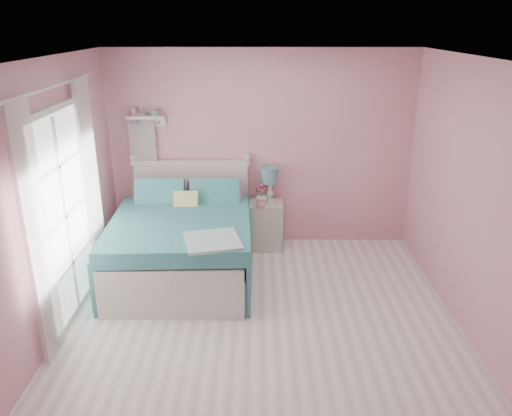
{
  "coord_description": "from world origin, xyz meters",
  "views": [
    {
      "loc": [
        -0.04,
        -4.2,
        2.9
      ],
      "look_at": [
        -0.07,
        1.2,
        0.87
      ],
      "focal_mm": 35.0,
      "sensor_mm": 36.0,
      "label": 1
    }
  ],
  "objects_px": {
    "bed": "(183,244)",
    "vase": "(261,197)",
    "teacup": "(260,204)",
    "table_lamp": "(269,178)",
    "nightstand": "(266,225)"
  },
  "relations": [
    {
      "from": "vase",
      "to": "teacup",
      "type": "distance_m",
      "value": 0.18
    },
    {
      "from": "bed",
      "to": "table_lamp",
      "type": "bearing_deg",
      "value": 37.61
    },
    {
      "from": "table_lamp",
      "to": "vase",
      "type": "height_order",
      "value": "table_lamp"
    },
    {
      "from": "table_lamp",
      "to": "teacup",
      "type": "xyz_separation_m",
      "value": [
        -0.12,
        -0.25,
        -0.28
      ]
    },
    {
      "from": "teacup",
      "to": "table_lamp",
      "type": "bearing_deg",
      "value": 65.12
    },
    {
      "from": "nightstand",
      "to": "vase",
      "type": "height_order",
      "value": "vase"
    },
    {
      "from": "vase",
      "to": "teacup",
      "type": "xyz_separation_m",
      "value": [
        -0.02,
        -0.17,
        -0.04
      ]
    },
    {
      "from": "nightstand",
      "to": "table_lamp",
      "type": "height_order",
      "value": "table_lamp"
    },
    {
      "from": "bed",
      "to": "teacup",
      "type": "relative_size",
      "value": 19.81
    },
    {
      "from": "nightstand",
      "to": "teacup",
      "type": "distance_m",
      "value": 0.41
    },
    {
      "from": "bed",
      "to": "vase",
      "type": "bearing_deg",
      "value": 37.74
    },
    {
      "from": "table_lamp",
      "to": "teacup",
      "type": "bearing_deg",
      "value": -114.88
    },
    {
      "from": "table_lamp",
      "to": "vase",
      "type": "bearing_deg",
      "value": -141.63
    },
    {
      "from": "table_lamp",
      "to": "teacup",
      "type": "relative_size",
      "value": 4.49
    },
    {
      "from": "vase",
      "to": "table_lamp",
      "type": "bearing_deg",
      "value": 38.37
    }
  ]
}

